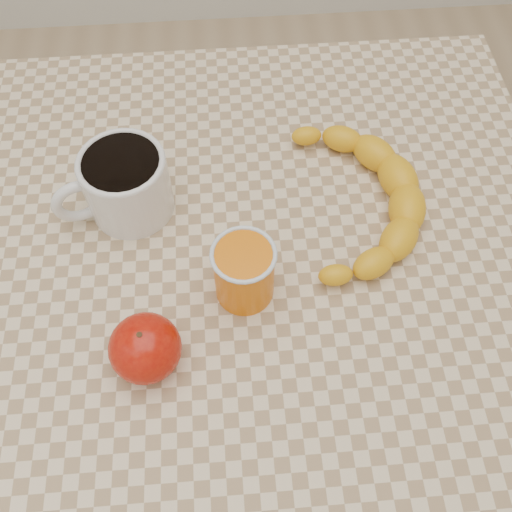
{
  "coord_description": "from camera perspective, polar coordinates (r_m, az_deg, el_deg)",
  "views": [
    {
      "loc": [
        -0.03,
        -0.35,
        1.35
      ],
      "look_at": [
        0.0,
        0.0,
        0.77
      ],
      "focal_mm": 40.0,
      "sensor_mm": 36.0,
      "label": 1
    }
  ],
  "objects": [
    {
      "name": "orange_juice_glass",
      "position": [
        0.64,
        -1.2,
        -1.61
      ],
      "size": [
        0.07,
        0.07,
        0.09
      ],
      "color": "orange",
      "rests_on": "table"
    },
    {
      "name": "coffee_mug",
      "position": [
        0.72,
        -13.06,
        7.11
      ],
      "size": [
        0.16,
        0.14,
        0.09
      ],
      "color": "silver",
      "rests_on": "table"
    },
    {
      "name": "banana",
      "position": [
        0.73,
        9.99,
        5.63
      ],
      "size": [
        0.29,
        0.35,
        0.05
      ],
      "primitive_type": null,
      "rotation": [
        0.0,
        0.0,
        -0.14
      ],
      "color": "gold",
      "rests_on": "table"
    },
    {
      "name": "apple",
      "position": [
        0.62,
        -11.02,
        -9.03
      ],
      "size": [
        0.1,
        0.1,
        0.07
      ],
      "color": "#970B05",
      "rests_on": "table"
    },
    {
      "name": "table",
      "position": [
        0.77,
        0.0,
        -4.05
      ],
      "size": [
        0.8,
        0.8,
        0.75
      ],
      "color": "beige",
      "rests_on": "ground"
    },
    {
      "name": "ground",
      "position": [
        1.4,
        0.0,
        -16.54
      ],
      "size": [
        3.0,
        3.0,
        0.0
      ],
      "primitive_type": "plane",
      "color": "tan",
      "rests_on": "ground"
    }
  ]
}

